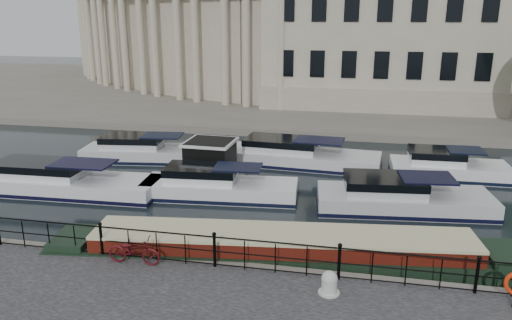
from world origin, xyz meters
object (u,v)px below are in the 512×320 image
at_px(narrowboat, 282,254).
at_px(harbour_hut, 211,162).
at_px(mooring_bollard, 329,283).
at_px(bicycle, 134,251).

distance_m(narrowboat, harbour_hut, 10.04).
bearing_deg(mooring_bollard, narrowboat, 125.20).
height_order(bicycle, mooring_bollard, bicycle).
relative_size(bicycle, harbour_hut, 0.51).
bearing_deg(bicycle, narrowboat, -67.05).
height_order(narrowboat, harbour_hut, harbour_hut).
distance_m(bicycle, mooring_bollard, 6.44).
xyz_separation_m(mooring_bollard, harbour_hut, (-6.97, 11.14, 0.06)).
height_order(bicycle, harbour_hut, harbour_hut).
relative_size(mooring_bollard, narrowboat, 0.04).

